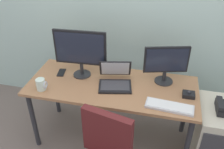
% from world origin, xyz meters
% --- Properties ---
extents(ground_plane, '(8.00, 8.00, 0.00)m').
position_xyz_m(ground_plane, '(0.00, 0.00, 0.00)').
color(ground_plane, '#72635B').
extents(desk, '(1.65, 0.68, 0.73)m').
position_xyz_m(desk, '(0.00, 0.00, 0.65)').
color(desk, '#A6724C').
rests_on(desk, ground).
extents(file_cabinet, '(0.42, 0.53, 0.66)m').
position_xyz_m(file_cabinet, '(1.05, -0.05, 0.33)').
color(file_cabinet, beige).
rests_on(file_cabinet, ground).
extents(monitor_main, '(0.52, 0.18, 0.49)m').
position_xyz_m(monitor_main, '(-0.34, 0.10, 1.01)').
color(monitor_main, '#262628').
rests_on(monitor_main, desk).
extents(monitor_side, '(0.42, 0.18, 0.38)m').
position_xyz_m(monitor_side, '(0.49, 0.17, 0.94)').
color(monitor_side, '#262628').
rests_on(monitor_side, desk).
extents(keyboard, '(0.42, 0.17, 0.03)m').
position_xyz_m(keyboard, '(0.56, -0.22, 0.74)').
color(keyboard, silver).
rests_on(keyboard, desk).
extents(laptop, '(0.37, 0.37, 0.22)m').
position_xyz_m(laptop, '(0.03, 0.02, 0.78)').
color(laptop, black).
rests_on(laptop, desk).
extents(trackball_mouse, '(0.11, 0.09, 0.07)m').
position_xyz_m(trackball_mouse, '(0.72, -0.02, 0.75)').
color(trackball_mouse, black).
rests_on(trackball_mouse, desk).
extents(coffee_mug, '(0.10, 0.09, 0.11)m').
position_xyz_m(coffee_mug, '(-0.63, -0.22, 0.78)').
color(coffee_mug, silver).
rests_on(coffee_mug, desk).
extents(cell_phone, '(0.09, 0.15, 0.01)m').
position_xyz_m(cell_phone, '(-0.57, 0.09, 0.73)').
color(cell_phone, black).
rests_on(cell_phone, desk).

